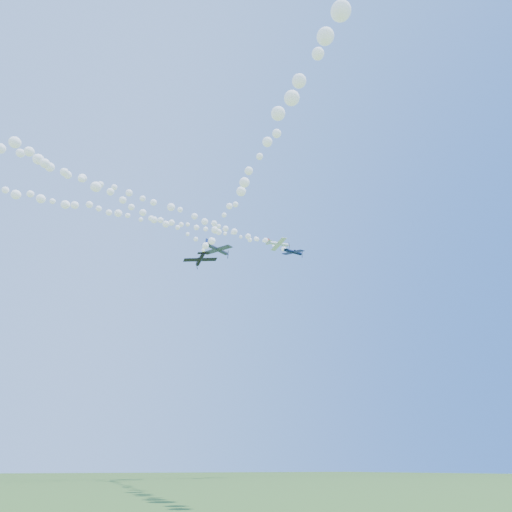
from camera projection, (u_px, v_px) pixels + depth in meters
name	position (u px, v px, depth m)	size (l,w,h in m)	color
ground	(214.00, 480.00, 79.46)	(260.00, 260.00, 0.00)	#2D491B
plane_white	(278.00, 244.00, 99.86)	(6.11, 6.38, 1.62)	white
smoke_trail_white	(98.00, 209.00, 85.69)	(76.51, 7.15, 2.65)	white
plane_navy	(293.00, 252.00, 105.04)	(6.64, 6.87, 2.15)	#0D173C
smoke_trail_navy	(115.00, 189.00, 80.89)	(84.27, 17.00, 2.64)	white
plane_grey	(217.00, 249.00, 89.22)	(6.94, 7.34, 1.97)	#363D4E
smoke_trail_grey	(13.00, 145.00, 59.85)	(71.99, 34.58, 3.20)	white
plane_black	(200.00, 259.00, 80.42)	(6.35, 6.07, 1.96)	black
smoke_trail_black	(288.00, 107.00, 46.20)	(10.90, 76.98, 2.56)	white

